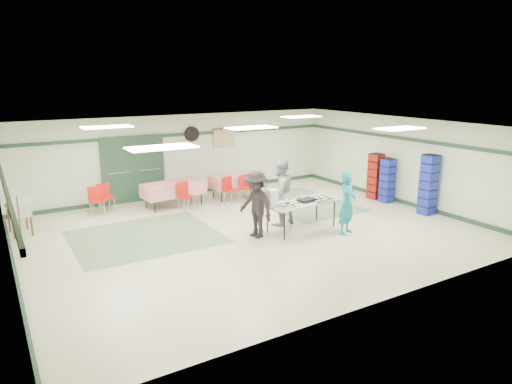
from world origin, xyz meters
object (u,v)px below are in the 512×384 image
volunteer_dark (256,204)px  chair_c (257,183)px  serving_table (302,203)px  crate_stack_blue_a (387,181)px  printer_table (19,210)px  crate_stack_red (375,176)px  crate_stack_blue_b (428,185)px  chair_a (246,185)px  office_printer (20,209)px  volunteer_teal (347,203)px  dining_table_b (174,188)px  broom (20,225)px  dining_table_a (236,180)px  volunteer_grey (280,192)px  chair_b (229,187)px  chair_loose_b (96,198)px  chair_loose_a (105,195)px  chair_d (184,193)px

volunteer_dark → chair_c: 3.67m
serving_table → crate_stack_blue_a: bearing=5.1°
serving_table → printer_table: 7.20m
volunteer_dark → chair_c: (1.90, 3.13, -0.29)m
crate_stack_red → crate_stack_blue_b: bearing=-90.0°
chair_a → office_printer: size_ratio=1.91×
printer_table → chair_a: bearing=-6.7°
serving_table → chair_a: size_ratio=2.47×
volunteer_teal → dining_table_b: size_ratio=0.82×
crate_stack_blue_a → broom: bearing=175.0°
crate_stack_blue_b → printer_table: crate_stack_blue_b is taller
crate_stack_blue_a → broom: (-10.38, 0.91, 0.02)m
crate_stack_blue_b → printer_table: bearing=158.1°
dining_table_a → crate_stack_red: crate_stack_red is taller
crate_stack_blue_a → office_printer: (-10.30, 1.58, 0.22)m
dining_table_a → broom: 6.90m
chair_a → dining_table_b: bearing=141.5°
volunteer_grey → chair_b: bearing=-95.7°
chair_c → broom: bearing=176.7°
dining_table_a → dining_table_b: 2.20m
volunteer_dark → printer_table: (-5.03, 3.27, -0.22)m
crate_stack_blue_a → office_printer: crate_stack_blue_a is taller
dining_table_a → chair_a: 0.58m
chair_b → chair_loose_b: (-3.89, 0.85, -0.01)m
chair_b → crate_stack_blue_a: bearing=-48.3°
chair_loose_b → crate_stack_red: 8.73m
chair_a → chair_loose_a: chair_loose_a is taller
volunteer_teal → volunteer_dark: size_ratio=0.95×
volunteer_dark → printer_table: size_ratio=2.03×
chair_c → chair_d: chair_c is taller
volunteer_dark → chair_c: size_ratio=1.88×
dining_table_b → chair_c: bearing=-17.6°
chair_a → broom: (-6.60, -1.53, 0.20)m
volunteer_teal → crate_stack_red: (3.16, 2.17, -0.06)m
office_printer → volunteer_dark: bearing=-23.2°
chair_c → crate_stack_blue_a: (3.37, -2.45, 0.16)m
dining_table_a → chair_loose_a: size_ratio=2.02×
crate_stack_blue_a → chair_d: bearing=157.4°
chair_b → crate_stack_blue_a: (4.37, -2.45, 0.18)m
chair_loose_b → crate_stack_blue_b: crate_stack_blue_b is taller
dining_table_a → crate_stack_blue_a: crate_stack_blue_a is taller
broom → chair_loose_a: bearing=52.2°
serving_table → office_printer: (-6.34, 2.39, 0.20)m
dining_table_a → chair_d: (-2.09, -0.57, -0.05)m
chair_c → volunteer_dark: bearing=-137.0°
volunteer_teal → volunteer_dark: bearing=131.4°
crate_stack_red → office_printer: 10.36m
chair_loose_b → broom: size_ratio=0.60×
serving_table → crate_stack_blue_a: size_ratio=1.50×
crate_stack_red → office_printer: bearing=174.2°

